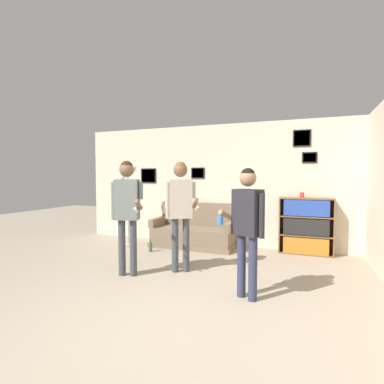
% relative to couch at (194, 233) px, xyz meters
% --- Properties ---
extents(ground_plane, '(20.00, 20.00, 0.00)m').
position_rel_couch_xyz_m(ground_plane, '(0.81, -3.67, -0.30)').
color(ground_plane, gray).
extents(wall_back, '(7.50, 0.08, 2.70)m').
position_rel_couch_xyz_m(wall_back, '(0.81, 0.41, 1.05)').
color(wall_back, beige).
rests_on(wall_back, ground_plane).
extents(couch, '(1.81, 0.80, 0.94)m').
position_rel_couch_xyz_m(couch, '(0.00, 0.00, 0.00)').
color(couch, '#7A6651').
rests_on(couch, ground_plane).
extents(bookshelf, '(1.02, 0.30, 1.12)m').
position_rel_couch_xyz_m(bookshelf, '(2.30, 0.19, 0.25)').
color(bookshelf, brown).
rests_on(bookshelf, ground_plane).
extents(floor_lamp, '(0.36, 0.39, 1.79)m').
position_rel_couch_xyz_m(floor_lamp, '(-1.40, -0.44, 0.94)').
color(floor_lamp, '#ADA89E').
rests_on(floor_lamp, ground_plane).
extents(person_player_foreground_left, '(0.57, 0.44, 1.78)m').
position_rel_couch_xyz_m(person_player_foreground_left, '(-0.27, -2.19, 0.81)').
color(person_player_foreground_left, '#3D4247').
rests_on(person_player_foreground_left, ground_plane).
extents(person_player_foreground_center, '(0.60, 0.39, 1.78)m').
position_rel_couch_xyz_m(person_player_foreground_center, '(0.42, -1.72, 0.80)').
color(person_player_foreground_center, '#3D4247').
rests_on(person_player_foreground_center, ground_plane).
extents(person_watcher_holding_cup, '(0.58, 0.35, 1.65)m').
position_rel_couch_xyz_m(person_watcher_holding_cup, '(1.63, -2.40, 0.71)').
color(person_watcher_holding_cup, '#2D334C').
rests_on(person_watcher_holding_cup, ground_plane).
extents(bottle_on_floor, '(0.07, 0.07, 0.26)m').
position_rel_couch_xyz_m(bottle_on_floor, '(-0.66, -0.77, -0.20)').
color(bottle_on_floor, '#3D6638').
rests_on(bottle_on_floor, ground_plane).
extents(drinking_cup, '(0.08, 0.08, 0.11)m').
position_rel_couch_xyz_m(drinking_cup, '(2.22, 0.19, 0.87)').
color(drinking_cup, red).
rests_on(drinking_cup, bookshelf).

